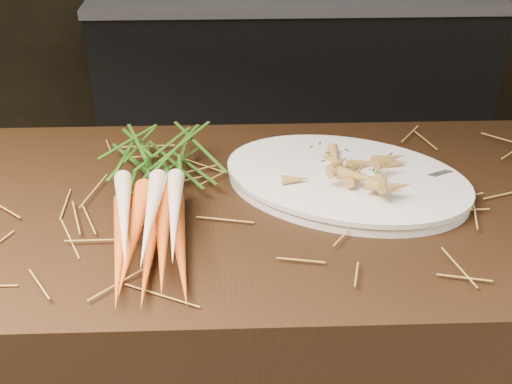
% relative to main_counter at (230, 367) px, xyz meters
% --- Properties ---
extents(main_counter, '(2.40, 0.70, 0.90)m').
position_rel_main_counter_xyz_m(main_counter, '(0.00, 0.00, 0.00)').
color(main_counter, black).
rests_on(main_counter, ground).
extents(back_counter, '(1.82, 0.62, 0.84)m').
position_rel_main_counter_xyz_m(back_counter, '(0.30, 1.88, -0.03)').
color(back_counter, black).
rests_on(back_counter, ground).
extents(straw_bedding, '(1.40, 0.60, 0.02)m').
position_rel_main_counter_xyz_m(straw_bedding, '(0.00, 0.00, 0.46)').
color(straw_bedding, '#A07038').
rests_on(straw_bedding, main_counter).
extents(root_veg_bunch, '(0.20, 0.57, 0.10)m').
position_rel_main_counter_xyz_m(root_veg_bunch, '(-0.13, -0.01, 0.50)').
color(root_veg_bunch, '#E24D0F').
rests_on(root_veg_bunch, main_counter).
extents(serving_platter, '(0.58, 0.49, 0.03)m').
position_rel_main_counter_xyz_m(serving_platter, '(0.24, 0.05, 0.46)').
color(serving_platter, white).
rests_on(serving_platter, main_counter).
extents(roasted_veg_heap, '(0.29, 0.25, 0.05)m').
position_rel_main_counter_xyz_m(roasted_veg_heap, '(0.24, 0.05, 0.50)').
color(roasted_veg_heap, '#AA7930').
rests_on(roasted_veg_heap, serving_platter).
extents(serving_fork, '(0.17, 0.09, 0.00)m').
position_rel_main_counter_xyz_m(serving_fork, '(0.39, -0.04, 0.48)').
color(serving_fork, silver).
rests_on(serving_fork, serving_platter).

